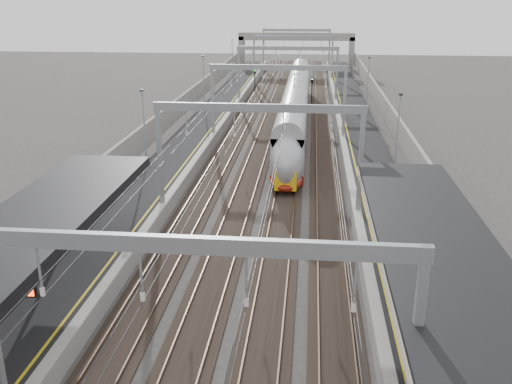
% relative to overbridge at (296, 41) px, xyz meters
% --- Properties ---
extents(platform_left, '(4.00, 120.00, 1.00)m').
position_rel_overbridge_xyz_m(platform_left, '(-8.00, -55.00, -4.81)').
color(platform_left, black).
rests_on(platform_left, ground).
extents(platform_right, '(4.00, 120.00, 1.00)m').
position_rel_overbridge_xyz_m(platform_right, '(8.00, -55.00, -4.81)').
color(platform_right, black).
rests_on(platform_right, ground).
extents(tracks, '(11.40, 140.00, 0.20)m').
position_rel_overbridge_xyz_m(tracks, '(0.00, -55.00, -5.26)').
color(tracks, black).
rests_on(tracks, ground).
extents(overhead_line, '(13.00, 140.00, 6.60)m').
position_rel_overbridge_xyz_m(overhead_line, '(0.00, -48.38, 0.83)').
color(overhead_line, gray).
rests_on(overhead_line, platform_left).
extents(canopy_right, '(4.40, 30.00, 4.24)m').
position_rel_overbridge_xyz_m(canopy_right, '(8.03, -97.01, -0.22)').
color(canopy_right, black).
rests_on(canopy_right, platform_right).
extents(overbridge, '(22.00, 2.20, 6.90)m').
position_rel_overbridge_xyz_m(overbridge, '(0.00, 0.00, 0.00)').
color(overbridge, gray).
rests_on(overbridge, ground).
extents(wall_left, '(0.30, 120.00, 3.20)m').
position_rel_overbridge_xyz_m(wall_left, '(-11.20, -55.00, -3.71)').
color(wall_left, gray).
rests_on(wall_left, ground).
extents(wall_right, '(0.30, 120.00, 3.20)m').
position_rel_overbridge_xyz_m(wall_right, '(11.20, -55.00, -3.71)').
color(wall_right, gray).
rests_on(wall_right, ground).
extents(train, '(2.53, 46.18, 4.01)m').
position_rel_overbridge_xyz_m(train, '(1.50, -52.03, -3.33)').
color(train, maroon).
rests_on(train, ground).
extents(bench, '(1.02, 1.64, 0.83)m').
position_rel_overbridge_xyz_m(bench, '(7.68, -92.70, -3.81)').
color(bench, black).
rests_on(bench, platform_right).
extents(signal_green, '(0.32, 0.32, 3.48)m').
position_rel_overbridge_xyz_m(signal_green, '(-5.20, -27.78, -2.89)').
color(signal_green, black).
rests_on(signal_green, ground).
extents(signal_red_near, '(0.32, 0.32, 3.48)m').
position_rel_overbridge_xyz_m(signal_red_near, '(3.20, -35.77, -2.89)').
color(signal_red_near, black).
rests_on(signal_red_near, ground).
extents(signal_red_far, '(0.32, 0.32, 3.48)m').
position_rel_overbridge_xyz_m(signal_red_far, '(5.40, -25.11, -2.89)').
color(signal_red_far, black).
rests_on(signal_red_far, ground).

